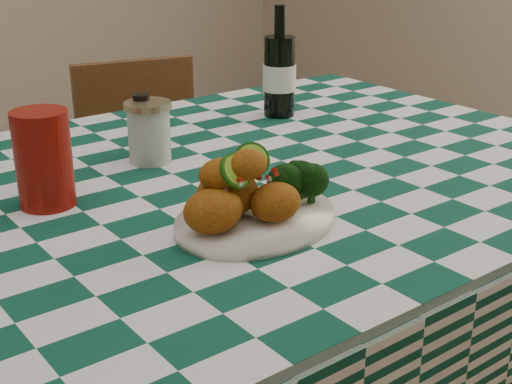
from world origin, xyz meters
TOP-DOWN VIEW (x-y plane):
  - dining_table at (0.00, 0.00)m, footprint 1.66×1.06m
  - plate at (-0.02, -0.21)m, footprint 0.30×0.25m
  - fried_chicken_pile at (-0.04, -0.21)m, footprint 0.17×0.12m
  - broccoli_side at (0.06, -0.20)m, footprint 0.09×0.09m
  - red_tumbler at (-0.24, 0.06)m, footprint 0.10×0.10m
  - ketchup_bottle at (0.00, 0.17)m, footprint 0.07×0.07m
  - mason_jar at (0.00, 0.15)m, footprint 0.09×0.09m
  - beer_bottle at (0.41, 0.26)m, footprint 0.08×0.08m
  - wooden_chair_right at (0.34, 0.76)m, footprint 0.45×0.46m

SIDE VIEW (x-z plane):
  - dining_table at x=0.00m, z-range 0.00..0.79m
  - wooden_chair_right at x=0.34m, z-range 0.00..0.81m
  - plate at x=-0.02m, z-range 0.79..0.80m
  - broccoli_side at x=0.06m, z-range 0.80..0.87m
  - mason_jar at x=0.00m, z-range 0.79..0.90m
  - ketchup_bottle at x=0.00m, z-range 0.79..0.91m
  - fried_chicken_pile at x=-0.04m, z-range 0.80..0.91m
  - red_tumbler at x=-0.24m, z-range 0.79..0.94m
  - beer_bottle at x=0.41m, z-range 0.79..1.04m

